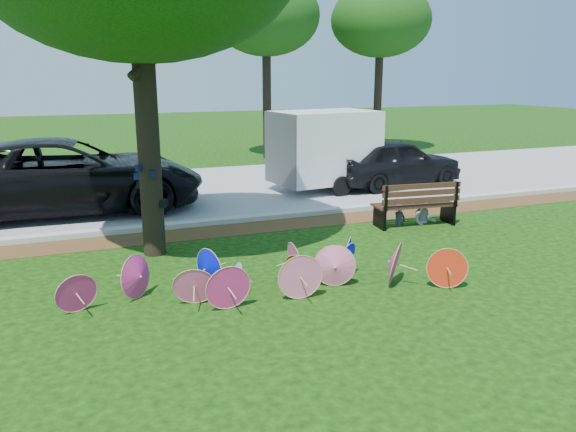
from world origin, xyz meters
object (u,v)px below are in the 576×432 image
object	(u,v)px
dark_pickup	(394,162)
parasol_pile	(283,271)
black_van	(68,176)
cargo_trailer	(325,146)
person_right	(425,199)
park_bench	(414,203)
person_left	(400,204)

from	to	relation	value
dark_pickup	parasol_pile	bearing A→B (deg)	131.27
black_van	cargo_trailer	distance (m)	7.43
black_van	person_right	world-z (taller)	black_van
black_van	dark_pickup	size ratio (longest dim) A/B	1.53
cargo_trailer	park_bench	xyz separation A→B (m)	(0.31, -4.51, -0.84)
dark_pickup	person_left	world-z (taller)	dark_pickup
dark_pickup	person_left	bearing A→B (deg)	143.75
person_left	person_right	xyz separation A→B (m)	(0.70, 0.00, 0.07)
black_van	person_left	size ratio (longest dim) A/B	6.60
black_van	park_bench	distance (m)	8.88
cargo_trailer	park_bench	size ratio (longest dim) A/B	1.51
black_van	person_left	bearing A→B (deg)	-118.14
dark_pickup	person_right	distance (m)	4.62
parasol_pile	park_bench	bearing A→B (deg)	32.95
cargo_trailer	park_bench	world-z (taller)	cargo_trailer
person_left	dark_pickup	bearing A→B (deg)	38.07
dark_pickup	person_left	distance (m)	4.93
black_van	person_right	distance (m)	9.16
dark_pickup	park_bench	distance (m)	4.81
park_bench	person_left	distance (m)	0.35
person_left	cargo_trailer	bearing A→B (deg)	67.21
person_right	cargo_trailer	bearing A→B (deg)	122.53
black_van	parasol_pile	bearing A→B (deg)	-153.19
black_van	person_right	size ratio (longest dim) A/B	5.78
black_van	cargo_trailer	size ratio (longest dim) A/B	2.27
person_right	parasol_pile	bearing A→B (deg)	-124.53
parasol_pile	person_right	world-z (taller)	person_right
person_left	person_right	world-z (taller)	person_right
parasol_pile	dark_pickup	world-z (taller)	dark_pickup
person_left	parasol_pile	bearing A→B (deg)	-166.71
park_bench	person_right	bearing A→B (deg)	13.73
park_bench	person_right	xyz separation A→B (m)	(0.35, 0.05, 0.07)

